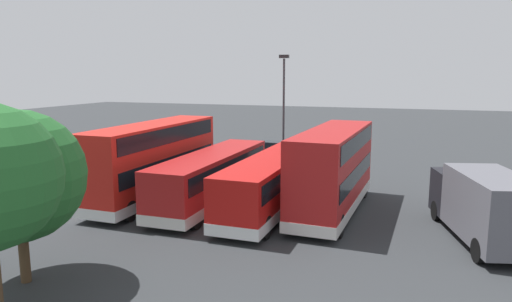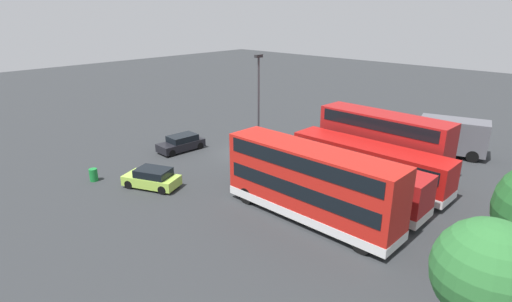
{
  "view_description": "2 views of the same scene",
  "coord_description": "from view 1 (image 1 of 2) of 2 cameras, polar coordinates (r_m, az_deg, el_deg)",
  "views": [
    {
      "loc": [
        -9.31,
        35.3,
        7.46
      ],
      "look_at": [
        1.94,
        3.1,
        1.79
      ],
      "focal_mm": 32.66,
      "sensor_mm": 36.0,
      "label": 1
    },
    {
      "loc": [
        23.85,
        24.46,
        12.2
      ],
      "look_at": [
        1.61,
        3.55,
        1.5
      ],
      "focal_mm": 28.61,
      "sensor_mm": 36.0,
      "label": 2
    }
  ],
  "objects": [
    {
      "name": "bus_double_decker_fourth",
      "position": [
        28.37,
        -12.39,
        -0.95
      ],
      "size": [
        2.67,
        11.4,
        4.55
      ],
      "color": "red",
      "rests_on": "ground"
    },
    {
      "name": "ground_plane",
      "position": [
        37.26,
        4.39,
        -2.13
      ],
      "size": [
        140.0,
        140.0,
        0.0
      ],
      "primitive_type": "plane",
      "color": "#2D3033"
    },
    {
      "name": "waste_bin_yellow",
      "position": [
        44.77,
        -9.01,
        0.35
      ],
      "size": [
        0.6,
        0.6,
        0.95
      ],
      "primitive_type": "cylinder",
      "color": "#197F33",
      "rests_on": "ground"
    },
    {
      "name": "lamp_post_tall",
      "position": [
        34.32,
        3.4,
        5.48
      ],
      "size": [
        0.7,
        0.3,
        8.81
      ],
      "color": "#38383D",
      "rests_on": "ground"
    },
    {
      "name": "tree_midleft",
      "position": [
        18.3,
        -27.19,
        -2.75
      ],
      "size": [
        4.69,
        4.69,
        6.28
      ],
      "color": "#4C3823",
      "rests_on": "ground"
    },
    {
      "name": "bus_single_deck_third",
      "position": [
        27.02,
        -5.37,
        -3.07
      ],
      "size": [
        2.63,
        11.75,
        2.95
      ],
      "color": "#A51919",
      "rests_on": "ground"
    },
    {
      "name": "bus_single_deck_second",
      "position": [
        25.65,
        2.02,
        -3.71
      ],
      "size": [
        2.72,
        11.92,
        2.95
      ],
      "color": "#B71411",
      "rests_on": "ground"
    },
    {
      "name": "car_small_green",
      "position": [
        42.12,
        2.01,
        0.2
      ],
      "size": [
        4.27,
        2.01,
        1.43
      ],
      "color": "black",
      "rests_on": "ground"
    },
    {
      "name": "car_hatchback_silver",
      "position": [
        39.99,
        -8.86,
        -0.4
      ],
      "size": [
        3.22,
        4.35,
        1.43
      ],
      "color": "#A5D14C",
      "rests_on": "ground"
    },
    {
      "name": "box_truck_blue",
      "position": [
        23.28,
        26.13,
        -5.86
      ],
      "size": [
        4.35,
        7.89,
        3.2
      ],
      "color": "#595960",
      "rests_on": "ground"
    },
    {
      "name": "bus_double_decker_near_end",
      "position": [
        25.31,
        9.46,
        -2.11
      ],
      "size": [
        2.97,
        10.48,
        4.55
      ],
      "color": "#A51919",
      "rests_on": "ground"
    }
  ]
}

